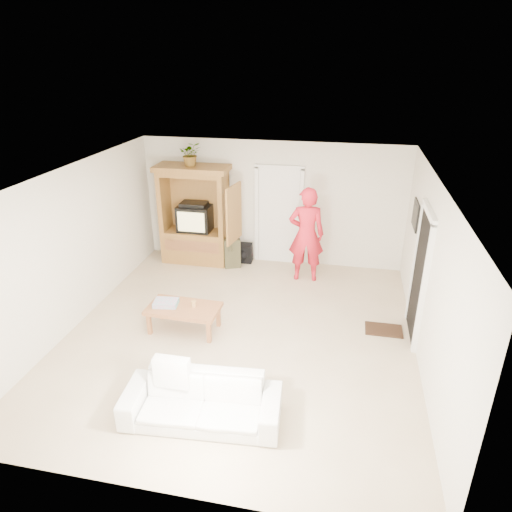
{
  "coord_description": "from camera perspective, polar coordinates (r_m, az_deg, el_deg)",
  "views": [
    {
      "loc": [
        1.51,
        -6.06,
        4.18
      ],
      "look_at": [
        0.15,
        0.6,
        1.15
      ],
      "focal_mm": 32.0,
      "sensor_mm": 36.0,
      "label": 1
    }
  ],
  "objects": [
    {
      "name": "backpack_black",
      "position": [
        9.87,
        -1.51,
        0.33
      ],
      "size": [
        0.35,
        0.21,
        0.43
      ],
      "primitive_type": null,
      "rotation": [
        0.0,
        0.0,
        0.02
      ],
      "color": "black",
      "rests_on": "floor"
    },
    {
      "name": "plant",
      "position": [
        9.41,
        -8.17,
        12.51
      ],
      "size": [
        0.54,
        0.51,
        0.48
      ],
      "primitive_type": "imported",
      "rotation": [
        0.0,
        0.0,
        0.37
      ],
      "color": "#4C7238",
      "rests_on": "armoire"
    },
    {
      "name": "doormat",
      "position": [
        7.9,
        15.67,
        -8.86
      ],
      "size": [
        0.6,
        0.4,
        0.02
      ],
      "primitive_type": "cube",
      "color": "#382316",
      "rests_on": "floor"
    },
    {
      "name": "coffee_table",
      "position": [
        7.53,
        -9.04,
        -6.67
      ],
      "size": [
        1.18,
        0.67,
        0.43
      ],
      "rotation": [
        0.0,
        0.0,
        -0.03
      ],
      "color": "#9E6236",
      "rests_on": "floor"
    },
    {
      "name": "backpack_olive",
      "position": [
        9.66,
        -3.02,
        0.44
      ],
      "size": [
        0.41,
        0.36,
        0.64
      ],
      "primitive_type": null,
      "rotation": [
        0.0,
        0.0,
        0.38
      ],
      "color": "#47442B",
      "rests_on": "floor"
    },
    {
      "name": "wall_right",
      "position": [
        6.82,
        20.87,
        -2.64
      ],
      "size": [
        0.0,
        6.0,
        6.0
      ],
      "primitive_type": "plane",
      "rotation": [
        1.57,
        0.0,
        -1.57
      ],
      "color": "silver",
      "rests_on": "floor"
    },
    {
      "name": "doorway_right",
      "position": [
        7.47,
        19.76,
        -2.52
      ],
      "size": [
        0.05,
        0.9,
        2.04
      ],
      "primitive_type": "cube",
      "color": "black",
      "rests_on": "floor"
    },
    {
      "name": "sofa",
      "position": [
        5.9,
        -6.8,
        -17.57
      ],
      "size": [
        1.98,
        0.9,
        0.56
      ],
      "primitive_type": "imported",
      "rotation": [
        0.0,
        0.0,
        0.08
      ],
      "color": "silver",
      "rests_on": "floor"
    },
    {
      "name": "wall_left",
      "position": [
        7.95,
        -21.86,
        0.97
      ],
      "size": [
        0.0,
        6.0,
        6.0
      ],
      "primitive_type": "plane",
      "rotation": [
        1.57,
        0.0,
        1.57
      ],
      "color": "silver",
      "rests_on": "floor"
    },
    {
      "name": "floor",
      "position": [
        7.52,
        -2.06,
        -9.79
      ],
      "size": [
        6.0,
        6.0,
        0.0
      ],
      "primitive_type": "plane",
      "color": "tan",
      "rests_on": "ground"
    },
    {
      "name": "armoire",
      "position": [
        9.81,
        -7.5,
        4.34
      ],
      "size": [
        1.82,
        1.14,
        2.1
      ],
      "color": "#8F5F2C",
      "rests_on": "floor"
    },
    {
      "name": "wall_front",
      "position": [
        4.47,
        -11.7,
        -16.73
      ],
      "size": [
        5.5,
        0.0,
        5.5
      ],
      "primitive_type": "plane",
      "rotation": [
        -1.57,
        0.0,
        0.0
      ],
      "color": "silver",
      "rests_on": "floor"
    },
    {
      "name": "candle",
      "position": [
        7.47,
        -7.81,
        -5.92
      ],
      "size": [
        0.08,
        0.08,
        0.1
      ],
      "primitive_type": "cylinder",
      "color": "tan",
      "rests_on": "coffee_table"
    },
    {
      "name": "framed_picture",
      "position": [
        8.46,
        19.33,
        4.87
      ],
      "size": [
        0.03,
        0.6,
        0.48
      ],
      "primitive_type": "cube",
      "color": "black",
      "rests_on": "wall_right"
    },
    {
      "name": "ceiling",
      "position": [
        6.44,
        -2.4,
        9.81
      ],
      "size": [
        6.0,
        6.0,
        0.0
      ],
      "primitive_type": "plane",
      "rotation": [
        3.14,
        0.0,
        0.0
      ],
      "color": "white",
      "rests_on": "floor"
    },
    {
      "name": "wall_back",
      "position": [
        9.63,
        2.01,
        6.59
      ],
      "size": [
        5.5,
        0.0,
        5.5
      ],
      "primitive_type": "plane",
      "rotation": [
        1.57,
        0.0,
        0.0
      ],
      "color": "silver",
      "rests_on": "floor"
    },
    {
      "name": "man",
      "position": [
        8.93,
        6.31,
        2.66
      ],
      "size": [
        0.74,
        0.53,
        1.9
      ],
      "primitive_type": "imported",
      "rotation": [
        0.0,
        0.0,
        3.25
      ],
      "color": "red",
      "rests_on": "floor"
    },
    {
      "name": "door_back",
      "position": [
        9.66,
        2.84,
        4.9
      ],
      "size": [
        0.85,
        0.05,
        2.04
      ],
      "primitive_type": "cube",
      "color": "white",
      "rests_on": "floor"
    },
    {
      "name": "towel",
      "position": [
        7.58,
        -11.2,
        -5.78
      ],
      "size": [
        0.41,
        0.33,
        0.08
      ],
      "primitive_type": "cube",
      "rotation": [
        0.0,
        0.0,
        0.13
      ],
      "color": "#F45192",
      "rests_on": "coffee_table"
    }
  ]
}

